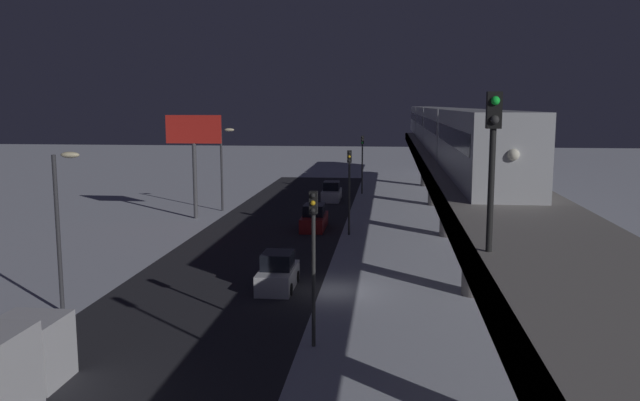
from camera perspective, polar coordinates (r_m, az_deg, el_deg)
ground_plane at (r=34.92m, az=1.08°, el=-7.87°), size 240.00×240.00×0.00m
avenue_asphalt at (r=35.96m, az=-8.82°, el=-7.48°), size 11.00×107.15×0.01m
elevated_railway at (r=33.99m, az=13.53°, el=0.54°), size 5.00×107.15×6.10m
subway_train at (r=61.53m, az=10.38°, el=6.49°), size 2.94×74.07×3.40m
rail_signal at (r=16.68m, az=14.89°, el=4.82°), size 0.36×0.41×4.00m
sedan_white at (r=35.21m, az=-3.72°, el=-6.43°), size 1.91×4.07×1.97m
sedan_white_2 at (r=66.91m, az=1.02°, el=0.68°), size 1.80×4.41×1.97m
sedan_red at (r=51.60m, az=-0.52°, el=-1.63°), size 1.80×4.76×1.97m
traffic_light_near at (r=26.05m, az=-0.58°, el=-3.99°), size 0.32×0.44×6.40m
traffic_light_mid at (r=48.80m, az=2.58°, el=1.82°), size 0.32×0.44×6.40m
traffic_light_far at (r=71.77m, az=3.72°, el=3.92°), size 0.32×0.44×6.40m
commercial_billboard at (r=56.82m, az=-10.99°, el=5.27°), size 4.80×0.36×8.90m
street_lamp_near at (r=32.56m, az=-21.69°, el=-0.98°), size 1.35×0.44×7.65m
street_lamp_far at (r=60.53m, az=-8.42°, el=3.60°), size 1.35×0.44×7.65m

